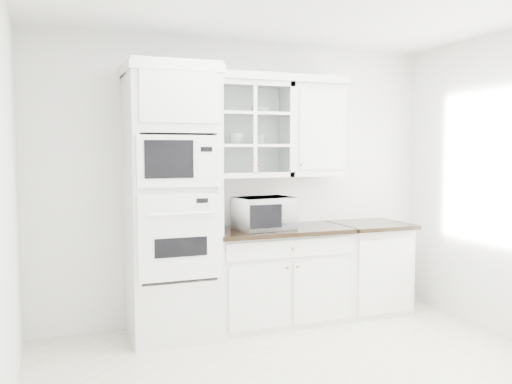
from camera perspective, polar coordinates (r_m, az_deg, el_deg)
name	(u,v)px	position (r m, az deg, el deg)	size (l,w,h in m)	color
room_shell	(298,134)	(4.08, 4.41, 6.12)	(4.00, 3.50, 2.70)	white
oven_column	(172,202)	(4.81, -8.83, -1.08)	(0.76, 0.68, 2.40)	silver
base_cabinet_run	(278,275)	(5.26, 2.38, -8.69)	(1.32, 0.67, 0.92)	silver
extra_base_cabinet	(368,267)	(5.72, 11.73, -7.71)	(0.72, 0.67, 0.92)	silver
upper_cabinet_glass	(249,130)	(5.16, -0.74, 6.58)	(0.80, 0.33, 0.90)	silver
upper_cabinet_solid	(313,130)	(5.43, 6.02, 6.46)	(0.55, 0.33, 0.90)	silver
crown_molding	(239,77)	(5.14, -1.78, 12.01)	(2.14, 0.38, 0.07)	white
countertop_microwave	(263,213)	(5.05, 0.77, -2.23)	(0.52, 0.43, 0.30)	white
bowl_a	(226,109)	(5.12, -3.22, 8.67)	(0.21, 0.21, 0.05)	white
bowl_b	(261,110)	(5.23, 0.48, 8.61)	(0.18, 0.18, 0.06)	white
cup_a	(236,139)	(5.10, -2.09, 5.62)	(0.13, 0.13, 0.11)	white
cup_b	(259,139)	(5.17, 0.34, 5.57)	(0.10, 0.10, 0.10)	white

